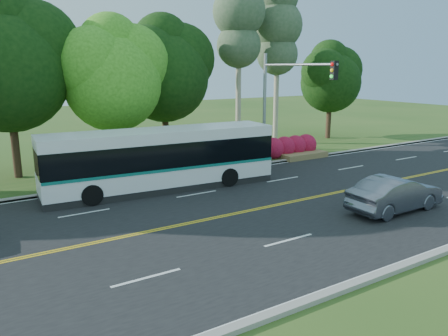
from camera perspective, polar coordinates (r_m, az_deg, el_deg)
ground at (r=19.13m, az=2.77°, el=-5.75°), size 120.00×120.00×0.00m
road at (r=19.13m, az=2.77°, el=-5.72°), size 60.00×14.00×0.02m
curb_north at (r=25.07m, az=-6.58°, el=-1.10°), size 60.00×0.30×0.15m
curb_south at (r=14.28m, az=19.80°, el=-12.97°), size 60.00×0.30×0.15m
grass_verge at (r=26.72m, az=-8.29°, el=-0.33°), size 60.00×4.00×0.10m
lane_markings at (r=19.07m, az=2.54°, el=-5.73°), size 57.60×13.82×0.00m
tree_row at (r=27.49m, az=-21.68°, el=13.33°), size 44.70×9.10×13.84m
bougainvillea_hedge at (r=29.44m, az=5.24°, el=2.32°), size 9.50×2.25×1.50m
traffic_signal at (r=26.40m, az=7.86°, el=9.68°), size 0.42×6.10×7.00m
transit_bus at (r=22.46m, az=-8.22°, el=1.05°), size 11.93×3.39×3.08m
sedan at (r=20.38m, az=21.46°, el=-3.17°), size 4.66×1.63×1.53m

